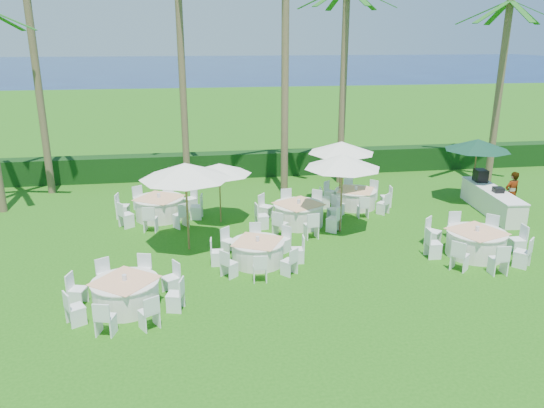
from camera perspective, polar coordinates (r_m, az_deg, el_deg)
The scene contains 21 objects.
ground at distance 15.81m, azimuth 2.99°, elevation -7.77°, with size 120.00×120.00×0.00m, color #1B570F.
hedge at distance 26.85m, azimuth -2.23°, elevation 4.35°, with size 34.00×1.00×1.20m, color black.
ocean at distance 116.19m, azimuth -7.64°, elevation 14.19°, with size 260.00×260.00×0.00m, color #061042.
banquet_table_a at distance 14.45m, azimuth -15.45°, elevation -9.23°, with size 3.04×3.04×0.93m.
banquet_table_b at distance 16.51m, azimuth -1.56°, elevation -5.14°, with size 2.92×2.92×0.89m.
banquet_table_c at distance 18.28m, azimuth 21.06°, elevation -3.90°, with size 3.29×3.29×0.99m.
banquet_table_d at distance 20.95m, azimuth -12.00°, elevation -0.36°, with size 3.34×3.34×1.00m.
banquet_table_e at distance 19.81m, azimuth 2.87°, elevation -1.04°, with size 3.31×3.31×0.99m.
banquet_table_f at distance 22.09m, azimuth 8.97°, elevation 0.64°, with size 2.98×2.98×0.91m.
umbrella_a at distance 17.08m, azimuth -9.32°, elevation 3.53°, with size 2.94×2.94×2.94m.
umbrella_b at distance 18.65m, azimuth 7.62°, elevation 4.57°, with size 2.71×2.71×2.86m.
umbrella_c at distance 19.70m, azimuth -5.69°, elevation 3.79°, with size 2.41×2.41×2.29m.
umbrella_d at distance 21.73m, azimuth 7.47°, elevation 6.06°, with size 2.73×2.73×2.70m.
umbrella_green at distance 23.64m, azimuth 21.24°, elevation 5.97°, with size 2.69×2.69×2.71m.
buffet_table at distance 22.94m, azimuth 22.52°, elevation 0.42°, with size 1.24×4.18×1.46m.
staff_person at distance 22.90m, azimuth 24.37°, elevation 1.08°, with size 0.63×0.41×1.73m, color gray.
palm_a at distance 25.11m, azimuth -24.06°, elevation 13.20°, with size 4.40×4.12×10.00m.
palm_b at distance 24.95m, azimuth -9.66°, elevation 14.05°, with size 4.29×4.35×9.69m.
palm_c at distance 23.08m, azimuth 1.43°, elevation 15.76°, with size 4.28×4.35×11.07m.
palm_d at distance 25.13m, azimuth 7.70°, elevation 13.25°, with size 4.16×4.40×8.91m.
palm_e at distance 26.47m, azimuth 23.28°, elevation 11.49°, with size 4.15×4.40×8.25m.
Camera 1 is at (-3.01, -13.96, 6.79)m, focal length 35.00 mm.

